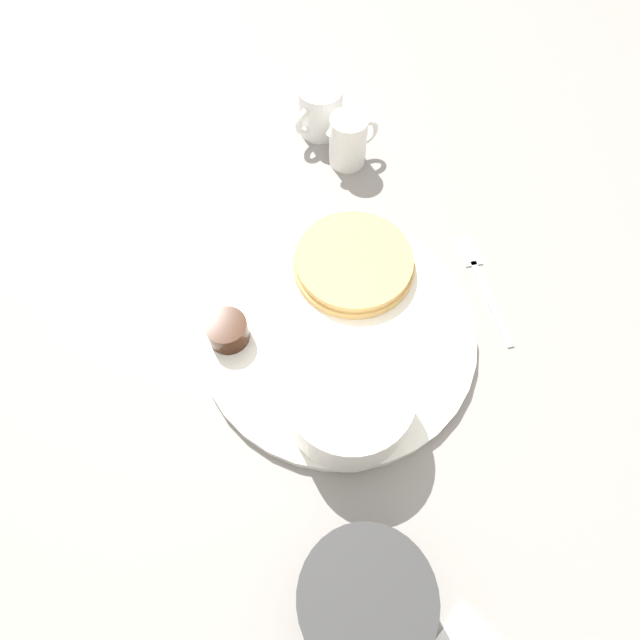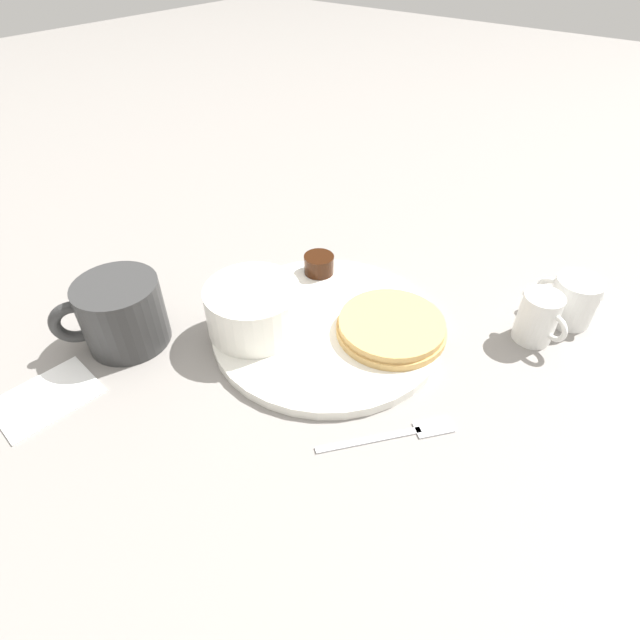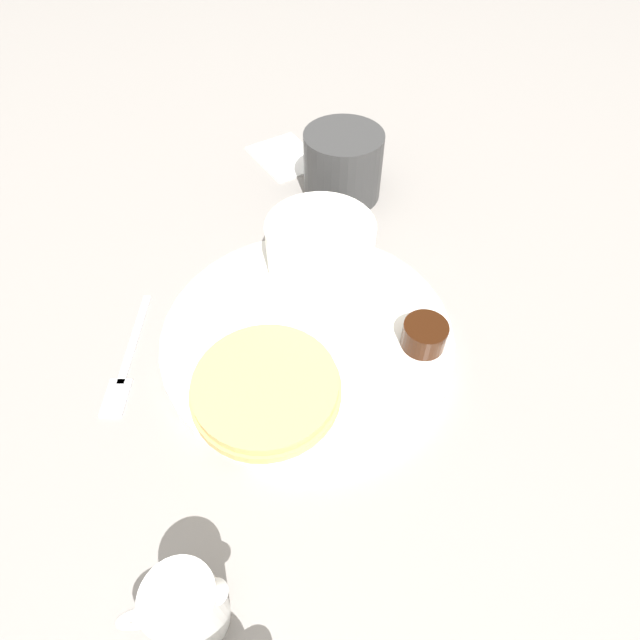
{
  "view_description": "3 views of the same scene",
  "coord_description": "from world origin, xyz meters",
  "px_view_note": "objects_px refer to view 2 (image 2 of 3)",
  "views": [
    {
      "loc": [
        0.13,
        -0.19,
        0.46
      ],
      "look_at": [
        -0.01,
        -0.02,
        0.05
      ],
      "focal_mm": 28.0,
      "sensor_mm": 36.0,
      "label": 1
    },
    {
      "loc": [
        0.37,
        0.28,
        0.41
      ],
      "look_at": [
        0.01,
        -0.0,
        0.02
      ],
      "focal_mm": 28.0,
      "sensor_mm": 36.0,
      "label": 2
    },
    {
      "loc": [
        -0.24,
        0.18,
        0.39
      ],
      "look_at": [
        -0.01,
        -0.01,
        0.03
      ],
      "focal_mm": 28.0,
      "sensor_mm": 36.0,
      "label": 3
    }
  ],
  "objects_px": {
    "bowl": "(253,307)",
    "creamer_pitcher_near": "(538,317)",
    "plate": "(327,327)",
    "coffee_mug": "(120,314)",
    "fork": "(402,433)",
    "creamer_pitcher_far": "(573,300)"
  },
  "relations": [
    {
      "from": "plate",
      "to": "creamer_pitcher_far",
      "type": "xyz_separation_m",
      "value": [
        -0.2,
        0.22,
        0.03
      ]
    },
    {
      "from": "plate",
      "to": "coffee_mug",
      "type": "distance_m",
      "value": 0.24
    },
    {
      "from": "coffee_mug",
      "to": "fork",
      "type": "relative_size",
      "value": 1.0
    },
    {
      "from": "creamer_pitcher_far",
      "to": "creamer_pitcher_near",
      "type": "bearing_deg",
      "value": -19.09
    },
    {
      "from": "creamer_pitcher_near",
      "to": "fork",
      "type": "distance_m",
      "value": 0.23
    },
    {
      "from": "bowl",
      "to": "creamer_pitcher_near",
      "type": "height_order",
      "value": "bowl"
    },
    {
      "from": "coffee_mug",
      "to": "fork",
      "type": "bearing_deg",
      "value": 104.29
    },
    {
      "from": "plate",
      "to": "bowl",
      "type": "bearing_deg",
      "value": -46.43
    },
    {
      "from": "creamer_pitcher_near",
      "to": "creamer_pitcher_far",
      "type": "bearing_deg",
      "value": 160.91
    },
    {
      "from": "creamer_pitcher_near",
      "to": "coffee_mug",
      "type": "bearing_deg",
      "value": -51.31
    },
    {
      "from": "fork",
      "to": "creamer_pitcher_near",
      "type": "bearing_deg",
      "value": 167.45
    },
    {
      "from": "bowl",
      "to": "creamer_pitcher_far",
      "type": "bearing_deg",
      "value": 132.61
    },
    {
      "from": "creamer_pitcher_far",
      "to": "fork",
      "type": "bearing_deg",
      "value": -14.01
    },
    {
      "from": "bowl",
      "to": "coffee_mug",
      "type": "bearing_deg",
      "value": -48.3
    },
    {
      "from": "coffee_mug",
      "to": "creamer_pitcher_near",
      "type": "bearing_deg",
      "value": 128.69
    },
    {
      "from": "coffee_mug",
      "to": "creamer_pitcher_near",
      "type": "distance_m",
      "value": 0.49
    },
    {
      "from": "bowl",
      "to": "creamer_pitcher_far",
      "type": "height_order",
      "value": "bowl"
    },
    {
      "from": "plate",
      "to": "coffee_mug",
      "type": "height_order",
      "value": "coffee_mug"
    },
    {
      "from": "plate",
      "to": "creamer_pitcher_far",
      "type": "bearing_deg",
      "value": 132.33
    },
    {
      "from": "plate",
      "to": "fork",
      "type": "height_order",
      "value": "plate"
    },
    {
      "from": "plate",
      "to": "fork",
      "type": "relative_size",
      "value": 2.35
    },
    {
      "from": "bowl",
      "to": "coffee_mug",
      "type": "height_order",
      "value": "coffee_mug"
    }
  ]
}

